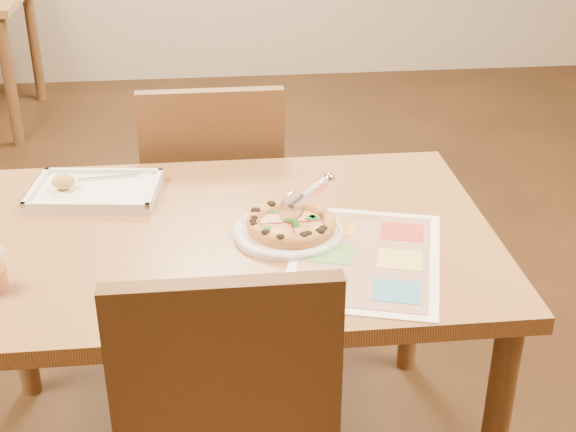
{
  "coord_description": "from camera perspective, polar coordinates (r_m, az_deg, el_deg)",
  "views": [
    {
      "loc": [
        -0.01,
        -1.67,
        1.62
      ],
      "look_at": [
        0.16,
        -0.03,
        0.77
      ],
      "focal_mm": 50.0,
      "sensor_mm": 36.0,
      "label": 1
    }
  ],
  "objects": [
    {
      "name": "menu",
      "position": [
        1.79,
        5.49,
        -2.95
      ],
      "size": [
        0.44,
        0.53,
        0.0
      ],
      "primitive_type": "cube",
      "rotation": [
        0.0,
        0.0,
        -0.28
      ],
      "color": "white",
      "rests_on": "dining_table"
    },
    {
      "name": "dining_table",
      "position": [
        1.94,
        -4.95,
        -3.38
      ],
      "size": [
        1.3,
        0.85,
        0.72
      ],
      "color": "#9E6C3F",
      "rests_on": "ground"
    },
    {
      "name": "plate",
      "position": [
        1.87,
        0.0,
        -1.17
      ],
      "size": [
        0.27,
        0.27,
        0.01
      ],
      "primitive_type": "cylinder",
      "rotation": [
        0.0,
        0.0,
        -0.08
      ],
      "color": "white",
      "rests_on": "dining_table"
    },
    {
      "name": "pizza",
      "position": [
        1.87,
        0.24,
        -0.57
      ],
      "size": [
        0.21,
        0.21,
        0.03
      ],
      "rotation": [
        0.0,
        0.0,
        0.02
      ],
      "color": "#D88749",
      "rests_on": "plate"
    },
    {
      "name": "pizza_cutter",
      "position": [
        1.86,
        1.21,
        1.3
      ],
      "size": [
        0.14,
        0.09,
        0.09
      ],
      "rotation": [
        0.0,
        0.0,
        0.57
      ],
      "color": "silver",
      "rests_on": "pizza"
    },
    {
      "name": "chair_far",
      "position": [
        2.5,
        -5.3,
        2.29
      ],
      "size": [
        0.42,
        0.42,
        0.47
      ],
      "rotation": [
        0.0,
        0.0,
        3.14
      ],
      "color": "brown",
      "rests_on": "ground"
    },
    {
      "name": "appetizer_tray",
      "position": [
        2.12,
        -13.7,
        1.69
      ],
      "size": [
        0.34,
        0.25,
        0.06
      ],
      "rotation": [
        0.0,
        0.0,
        -0.12
      ],
      "color": "silver",
      "rests_on": "dining_table"
    }
  ]
}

